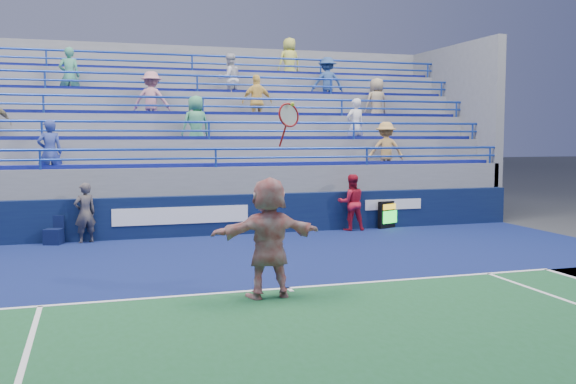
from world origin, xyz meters
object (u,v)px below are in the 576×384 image
object	(u,v)px
serve_speed_board	(393,214)
judge_chair	(54,236)
tennis_player	(269,237)
line_judge	(85,213)
ball_girl	(351,203)

from	to	relation	value
serve_speed_board	judge_chair	xyz separation A→B (m)	(-9.41, -0.20, -0.18)
serve_speed_board	tennis_player	size ratio (longest dim) A/B	0.34
serve_speed_board	line_judge	xyz separation A→B (m)	(-8.66, -0.20, 0.36)
line_judge	ball_girl	world-z (taller)	ball_girl
judge_chair	ball_girl	distance (m)	8.03
tennis_player	ball_girl	distance (m)	7.94
judge_chair	tennis_player	size ratio (longest dim) A/B	0.22
judge_chair	line_judge	xyz separation A→B (m)	(0.75, -0.00, 0.54)
tennis_player	ball_girl	xyz separation A→B (m)	(4.29, 6.68, -0.21)
judge_chair	ball_girl	world-z (taller)	ball_girl
tennis_player	judge_chair	bearing A→B (deg)	119.23
ball_girl	tennis_player	bearing A→B (deg)	64.26
line_judge	tennis_player	bearing A→B (deg)	91.36
tennis_player	line_judge	world-z (taller)	tennis_player
tennis_player	line_judge	xyz separation A→B (m)	(-2.97, 6.65, -0.25)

